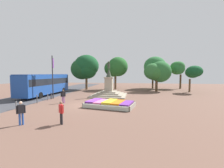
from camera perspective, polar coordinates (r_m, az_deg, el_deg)
ground_plane at (r=17.05m, az=-9.78°, el=-7.88°), size 78.65×78.65×0.00m
street_asphalt_strip at (r=22.01m, az=-34.40°, el=-5.83°), size 6.49×68.82×0.01m
flower_planter at (r=15.83m, az=-0.97°, el=-7.67°), size 5.47×3.88×0.66m
statue_monument at (r=23.17m, az=-1.21°, el=-2.65°), size 5.26×5.26×5.38m
banner_pole at (r=22.30m, az=-21.68°, el=2.90°), size 0.19×0.66×5.97m
city_bus at (r=26.32m, az=-24.05°, el=0.25°), size 2.73×10.94×3.38m
pedestrian_with_handbag at (r=10.98m, az=-18.79°, el=-9.76°), size 0.44×0.42×1.60m
pedestrian_near_planter at (r=11.97m, az=-31.37°, el=-8.91°), size 0.41×0.46×1.63m
pedestrian_crossing_plaza at (r=18.62m, az=-18.11°, el=-4.18°), size 0.49×0.40×1.59m
kerb_bollard_south at (r=17.40m, az=-32.68°, el=-6.79°), size 0.13×0.13×0.81m
kerb_bollard_mid_a at (r=19.81m, az=-26.66°, el=-5.06°), size 0.13×0.13×1.00m
kerb_bollard_mid_b at (r=21.44m, az=-23.29°, el=-4.49°), size 0.12×0.12×0.87m
kerb_bollard_north at (r=22.23m, az=-22.19°, el=-4.11°), size 0.16×0.16×0.90m
park_tree_far_left at (r=31.44m, az=28.65°, el=4.07°), size 2.88×3.08×4.96m
park_tree_behind_statue at (r=33.10m, az=1.77°, el=6.22°), size 5.19×4.91×7.10m
park_tree_far_right at (r=33.46m, az=-10.20°, el=6.03°), size 6.21×5.19×7.57m
park_tree_street_side at (r=30.90m, az=16.76°, el=4.40°), size 5.35×4.20×5.93m
park_tree_mid_canopy at (r=38.05m, az=23.80°, el=5.60°), size 3.19×3.49×6.33m
park_tree_distant at (r=36.61m, az=16.12°, el=5.81°), size 5.28×5.96×7.42m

